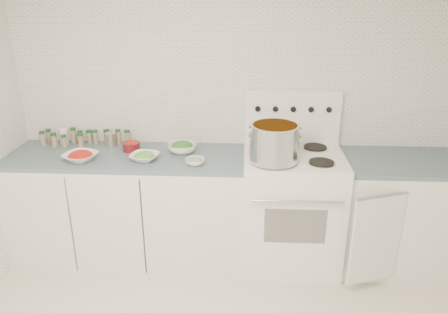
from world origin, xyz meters
TOP-DOWN VIEW (x-y plane):
  - room_walls at (0.00, 0.00)m, footprint 3.54×3.04m
  - counter_left at (-0.82, 1.19)m, footprint 1.85×0.62m
  - stove at (0.48, 1.19)m, footprint 0.76×0.70m
  - counter_right at (1.30, 1.19)m, footprint 0.89×0.76m
  - stock_pot at (0.31, 1.02)m, footprint 0.37×0.35m
  - bowl_tomato at (-1.13, 1.05)m, footprint 0.31×0.31m
  - bowl_snowpea at (-0.65, 1.09)m, footprint 0.25×0.25m
  - bowl_broccoli at (-0.39, 1.27)m, footprint 0.29×0.29m
  - bowl_zucchini at (-0.26, 1.02)m, footprint 0.18×0.18m
  - bowl_pepper at (-0.80, 1.29)m, footprint 0.14×0.14m
  - salt_canister at (-1.40, 1.42)m, footprint 0.08×0.08m
  - tin_can at (-0.99, 1.38)m, footprint 0.10×0.10m
  - spice_cluster at (-1.24, 1.41)m, footprint 0.73×0.15m

SIDE VIEW (x-z plane):
  - counter_right at x=1.30m, z-range 0.00..0.90m
  - counter_left at x=-0.82m, z-range 0.00..0.90m
  - stove at x=0.48m, z-range -0.18..1.18m
  - bowl_zucchini at x=-0.26m, z-range 0.90..0.96m
  - bowl_snowpea at x=-0.65m, z-range 0.89..0.97m
  - bowl_tomato at x=-1.13m, z-range 0.89..0.97m
  - bowl_pepper at x=-0.80m, z-range 0.90..0.98m
  - bowl_broccoli at x=-0.39m, z-range 0.90..0.99m
  - tin_can at x=-0.99m, z-range 0.90..1.01m
  - spice_cluster at x=-1.24m, z-range 0.89..1.02m
  - salt_canister at x=-1.40m, z-range 0.90..1.03m
  - stock_pot at x=0.31m, z-range 0.96..1.23m
  - room_walls at x=0.00m, z-range 0.30..2.82m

